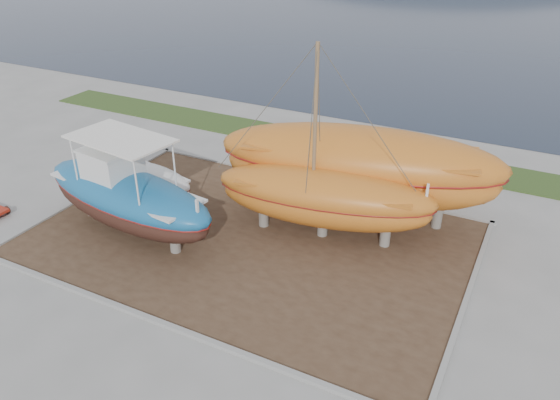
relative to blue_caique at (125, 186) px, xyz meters
The scene contains 9 objects.
ground 5.77m from the blue_caique, 23.60° to the right, with size 140.00×140.00×0.00m, color gray.
dirt_patch 5.67m from the blue_caique, 21.18° to the left, with size 18.00×12.00×0.06m, color #422D1E.
curb_frame 5.65m from the blue_caique, 21.18° to the left, with size 18.60×12.60×0.15m, color gray, non-canonical shape.
grass_strip 14.41m from the blue_caique, 70.07° to the left, with size 44.00×3.00×0.08m, color #284219.
sea 68.09m from the blue_caique, 85.91° to the left, with size 260.00×100.00×0.04m, color #1A2435, non-canonical shape.
blue_caique is the anchor object (origin of this frame).
white_dinghy 3.80m from the blue_caique, 109.24° to the left, with size 4.55×1.70×1.37m, color silver, non-canonical shape.
orange_sailboat 8.55m from the blue_caique, 25.52° to the left, with size 9.32×2.75×8.22m, color #BD651D, non-canonical shape.
orange_bare_hull 10.04m from the blue_caique, 35.39° to the left, with size 12.65×3.79×4.15m, color #BD651D, non-canonical shape.
Camera 1 is at (10.28, -13.07, 12.60)m, focal length 35.00 mm.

